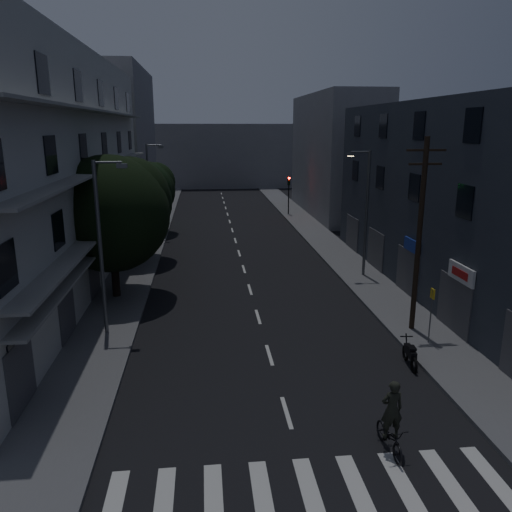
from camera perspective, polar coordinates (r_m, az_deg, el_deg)
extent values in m
plane|color=black|center=(39.35, -1.99, 0.50)|extent=(160.00, 160.00, 0.00)
cube|color=#565659|center=(39.54, -12.90, 0.31)|extent=(3.00, 90.00, 0.15)
cube|color=#565659|center=(40.53, 8.64, 0.87)|extent=(3.00, 90.00, 0.15)
cube|color=beige|center=(14.84, -16.11, -26.12)|extent=(0.50, 3.00, 0.01)
cube|color=beige|center=(14.67, -10.53, -26.29)|extent=(0.50, 3.00, 0.01)
cube|color=beige|center=(14.62, -4.86, -26.24)|extent=(0.50, 3.00, 0.01)
cube|color=beige|center=(14.68, 0.79, -25.97)|extent=(0.50, 3.00, 0.01)
cube|color=beige|center=(14.86, 6.31, -25.49)|extent=(0.50, 3.00, 0.01)
cube|color=beige|center=(15.15, 11.61, -24.83)|extent=(0.50, 3.00, 0.01)
cube|color=beige|center=(15.54, 16.63, -24.03)|extent=(0.50, 3.00, 0.01)
cube|color=beige|center=(16.02, 21.30, -23.12)|extent=(0.50, 3.00, 0.01)
cube|color=beige|center=(16.60, 25.61, -22.15)|extent=(0.50, 3.00, 0.01)
cube|color=beige|center=(18.04, 3.51, -17.41)|extent=(0.15, 2.00, 0.01)
cube|color=beige|center=(21.94, 1.54, -11.23)|extent=(0.15, 2.00, 0.01)
cube|color=beige|center=(26.04, 0.23, -6.95)|extent=(0.15, 2.00, 0.01)
cube|color=beige|center=(30.25, -0.70, -3.84)|extent=(0.15, 2.00, 0.01)
cube|color=beige|center=(34.53, -1.40, -1.50)|extent=(0.15, 2.00, 0.01)
cube|color=beige|center=(38.86, -1.94, 0.33)|extent=(0.15, 2.00, 0.01)
cube|color=beige|center=(43.23, -2.38, 1.79)|extent=(0.15, 2.00, 0.01)
cube|color=beige|center=(47.62, -2.73, 2.97)|extent=(0.15, 2.00, 0.01)
cube|color=beige|center=(52.03, -3.02, 3.96)|extent=(0.15, 2.00, 0.01)
cube|color=beige|center=(56.45, -3.27, 4.79)|extent=(0.15, 2.00, 0.01)
cube|color=beige|center=(60.89, -3.49, 5.51)|extent=(0.15, 2.00, 0.01)
cube|color=beige|center=(65.33, -3.67, 6.12)|extent=(0.15, 2.00, 0.01)
cube|color=beige|center=(69.79, -3.83, 6.66)|extent=(0.15, 2.00, 0.01)
cube|color=beige|center=(74.24, -3.98, 7.13)|extent=(0.15, 2.00, 0.01)
cube|color=#B0B1AB|center=(32.55, -23.00, 8.93)|extent=(6.00, 36.00, 14.00)
cube|color=black|center=(18.85, -25.51, -10.55)|extent=(0.06, 1.60, 1.60)
cube|color=black|center=(24.17, -20.95, -4.64)|extent=(0.06, 1.60, 1.60)
cube|color=black|center=(29.76, -18.11, -0.88)|extent=(0.06, 1.60, 1.60)
cube|color=black|center=(35.47, -16.18, 1.68)|extent=(0.06, 1.60, 1.60)
cube|color=black|center=(41.27, -14.78, 3.53)|extent=(0.06, 1.60, 1.60)
cube|color=black|center=(47.12, -13.73, 4.92)|extent=(0.06, 1.60, 1.60)
cube|color=black|center=(17.82, -26.62, -1.14)|extent=(0.06, 1.60, 1.60)
cube|color=black|center=(23.37, -21.65, 2.80)|extent=(0.06, 1.60, 1.60)
cube|color=black|center=(29.11, -18.60, 5.21)|extent=(0.06, 1.60, 1.60)
cube|color=black|center=(34.93, -16.55, 6.81)|extent=(0.06, 1.60, 1.60)
cube|color=black|center=(40.81, -15.07, 7.94)|extent=(0.06, 1.60, 1.60)
cube|color=black|center=(46.71, -13.97, 8.79)|extent=(0.06, 1.60, 1.60)
cube|color=black|center=(23.00, -22.40, 10.63)|extent=(0.06, 1.60, 1.60)
cube|color=black|center=(28.81, -19.12, 11.49)|extent=(0.06, 1.60, 1.60)
cube|color=black|center=(34.68, -16.93, 12.05)|extent=(0.06, 1.60, 1.60)
cube|color=black|center=(40.59, -15.37, 12.43)|extent=(0.06, 1.60, 1.60)
cube|color=black|center=(46.53, -14.21, 12.71)|extent=(0.06, 1.60, 1.60)
cube|color=black|center=(23.06, -23.21, 18.55)|extent=(0.06, 1.60, 1.60)
cube|color=black|center=(28.86, -19.67, 17.83)|extent=(0.06, 1.60, 1.60)
cube|color=black|center=(34.72, -17.34, 17.32)|extent=(0.06, 1.60, 1.60)
cube|color=black|center=(40.63, -15.69, 16.93)|extent=(0.06, 1.60, 1.60)
cube|color=black|center=(46.56, -14.46, 16.64)|extent=(0.06, 1.60, 1.60)
cube|color=gray|center=(32.11, -16.48, 4.00)|extent=(1.00, 32.40, 0.12)
cube|color=gray|center=(31.71, -16.90, 9.69)|extent=(1.00, 32.40, 0.12)
cube|color=gray|center=(31.64, -17.33, 15.47)|extent=(1.00, 32.40, 0.12)
cube|color=gray|center=(32.29, -16.54, 2.43)|extent=(0.80, 32.40, 0.12)
cube|color=#424247|center=(19.10, -25.28, -12.19)|extent=(0.06, 2.40, 2.40)
cube|color=#424247|center=(24.37, -20.80, -5.97)|extent=(0.06, 2.40, 2.40)
cube|color=#424247|center=(29.91, -18.00, -1.99)|extent=(0.06, 2.40, 2.40)
cube|color=#424247|center=(35.60, -16.09, 0.74)|extent=(0.06, 2.40, 2.40)
cube|color=#424247|center=(41.38, -14.72, 2.72)|extent=(0.06, 2.40, 2.40)
cube|color=#424247|center=(47.22, -13.67, 4.20)|extent=(0.06, 2.40, 2.40)
cube|color=#282D37|center=(31.06, 22.30, 5.98)|extent=(6.00, 28.00, 11.00)
cube|color=black|center=(24.30, 22.76, 5.75)|extent=(0.06, 1.40, 1.50)
cube|color=black|center=(29.20, 17.64, 7.49)|extent=(0.06, 1.40, 1.50)
cube|color=black|center=(34.28, 13.99, 8.69)|extent=(0.06, 1.40, 1.50)
cube|color=black|center=(39.47, 11.28, 9.56)|extent=(0.06, 1.40, 1.50)
cube|color=black|center=(24.08, 23.54, 13.51)|extent=(0.06, 1.40, 1.50)
cube|color=black|center=(29.02, 18.15, 13.96)|extent=(0.06, 1.40, 1.50)
cube|color=black|center=(34.13, 14.34, 14.21)|extent=(0.06, 1.40, 1.50)
cube|color=black|center=(39.34, 11.52, 14.35)|extent=(0.06, 1.40, 1.50)
cube|color=#424247|center=(25.41, 21.66, -5.22)|extent=(0.06, 3.00, 2.60)
cube|color=#424247|center=(30.13, 16.91, -1.78)|extent=(0.06, 3.00, 2.60)
cube|color=#424247|center=(35.08, 13.49, 0.71)|extent=(0.06, 3.00, 2.60)
cube|color=#424247|center=(40.17, 10.92, 2.58)|extent=(0.06, 3.00, 2.60)
cube|color=silver|center=(24.47, 22.42, -1.85)|extent=(0.12, 2.20, 0.80)
cube|color=#B21414|center=(24.43, 22.25, -1.86)|extent=(0.02, 1.40, 0.36)
cube|color=navy|center=(29.24, 17.40, 1.14)|extent=(0.12, 2.00, 0.70)
cube|color=slate|center=(61.81, -15.11, 12.63)|extent=(6.00, 20.00, 16.00)
cube|color=slate|center=(57.08, 9.02, 11.31)|extent=(6.00, 20.00, 13.00)
cube|color=slate|center=(83.25, -4.29, 11.38)|extent=(24.00, 8.00, 10.00)
cylinder|color=black|center=(29.22, -15.90, -0.36)|extent=(0.44, 0.44, 4.32)
sphere|color=black|center=(28.69, -16.26, 4.64)|extent=(6.47, 6.47, 6.47)
sphere|color=black|center=(29.21, -14.22, 6.55)|extent=(4.53, 4.53, 4.53)
sphere|color=black|center=(28.14, -18.18, 5.32)|extent=(4.21, 4.21, 4.21)
cylinder|color=black|center=(36.94, -13.90, 2.47)|extent=(0.44, 0.44, 3.87)
sphere|color=black|center=(36.54, -14.12, 6.03)|extent=(5.83, 5.83, 5.83)
sphere|color=black|center=(37.05, -12.69, 7.36)|extent=(4.08, 4.08, 4.08)
sphere|color=black|center=(36.02, -15.44, 6.53)|extent=(3.79, 3.79, 3.79)
cylinder|color=black|center=(46.61, -12.31, 4.77)|extent=(0.44, 0.44, 3.49)
sphere|color=black|center=(46.31, -12.45, 7.33)|extent=(5.22, 5.22, 5.22)
sphere|color=black|center=(46.81, -11.45, 8.25)|extent=(3.65, 3.65, 3.65)
sphere|color=black|center=(45.83, -13.36, 7.69)|extent=(3.39, 3.39, 3.39)
cylinder|color=black|center=(55.46, 3.74, 6.44)|extent=(0.12, 0.12, 3.20)
cube|color=black|center=(55.21, 3.78, 8.54)|extent=(0.28, 0.22, 0.90)
sphere|color=#FF0C05|center=(55.03, 3.81, 8.87)|extent=(0.22, 0.22, 0.22)
sphere|color=#3F330C|center=(55.06, 3.80, 8.56)|extent=(0.22, 0.22, 0.22)
sphere|color=black|center=(55.10, 3.80, 8.25)|extent=(0.22, 0.22, 0.22)
cylinder|color=black|center=(52.64, -10.22, 5.80)|extent=(0.12, 0.12, 3.20)
cube|color=black|center=(52.37, -10.32, 8.02)|extent=(0.28, 0.22, 0.90)
sphere|color=black|center=(52.19, -10.35, 8.36)|extent=(0.22, 0.22, 0.22)
sphere|color=#3F330C|center=(52.22, -10.33, 8.03)|extent=(0.22, 0.22, 0.22)
sphere|color=#0CFF26|center=(52.25, -10.32, 7.70)|extent=(0.22, 0.22, 0.22)
cylinder|color=slate|center=(23.70, -17.35, 0.72)|extent=(0.18, 0.18, 8.00)
cylinder|color=slate|center=(23.01, -16.61, 10.23)|extent=(1.20, 0.10, 0.10)
cube|color=slate|center=(22.92, -15.08, 9.94)|extent=(0.45, 0.25, 0.18)
cube|color=#4C4C4C|center=(22.93, -15.07, 9.69)|extent=(0.35, 0.18, 0.04)
cylinder|color=#505357|center=(32.61, 12.51, 4.68)|extent=(0.18, 0.18, 8.00)
cylinder|color=#505357|center=(32.01, 11.86, 11.57)|extent=(1.20, 0.10, 0.10)
cube|color=#505357|center=(31.84, 10.79, 11.34)|extent=(0.45, 0.25, 0.18)
cube|color=#FFD88C|center=(31.85, 10.78, 11.16)|extent=(0.35, 0.18, 0.04)
cylinder|color=slate|center=(44.51, -12.15, 7.26)|extent=(0.18, 0.18, 8.00)
cylinder|color=slate|center=(44.14, -11.63, 12.32)|extent=(1.20, 0.10, 0.10)
cube|color=slate|center=(44.10, -10.83, 12.16)|extent=(0.45, 0.25, 0.18)
cube|color=#4C4C4C|center=(44.10, -10.82, 12.03)|extent=(0.35, 0.18, 0.04)
cylinder|color=black|center=(24.10, 18.14, 2.10)|extent=(0.24, 0.24, 9.00)
cube|color=black|center=(23.62, 18.89, 11.37)|extent=(1.80, 0.10, 0.10)
cube|color=black|center=(23.65, 18.77, 9.93)|extent=(1.50, 0.10, 0.10)
cylinder|color=#595B60|center=(23.59, 19.32, -6.51)|extent=(0.06, 0.06, 2.50)
cube|color=yellow|center=(23.25, 19.54, -4.09)|extent=(0.05, 0.35, 0.45)
torus|color=black|center=(21.40, 17.61, -11.82)|extent=(0.17, 0.69, 0.68)
torus|color=black|center=(22.38, 16.72, -10.54)|extent=(0.17, 0.69, 0.68)
cube|color=black|center=(21.76, 17.22, -10.43)|extent=(0.35, 1.08, 0.34)
cube|color=black|center=(21.53, 17.38, -9.99)|extent=(0.33, 0.46, 0.10)
cylinder|color=black|center=(22.17, 16.84, -9.58)|extent=(0.10, 0.42, 0.81)
cube|color=black|center=(22.14, 16.82, -8.79)|extent=(0.53, 0.09, 0.04)
imported|color=black|center=(16.49, 15.04, -19.33)|extent=(0.74, 1.89, 0.97)
imported|color=black|center=(16.00, 15.27, -16.55)|extent=(0.70, 0.48, 1.86)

